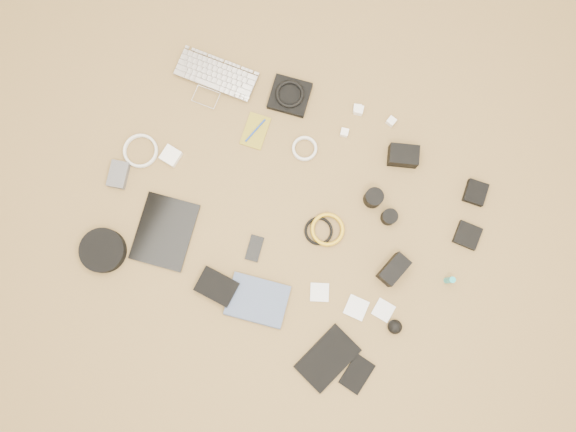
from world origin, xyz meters
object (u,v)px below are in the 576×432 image
at_px(dslr_camera, 403,156).
at_px(phone, 255,248).
at_px(laptop, 212,85).
at_px(paperback, 252,322).
at_px(tablet, 165,232).
at_px(headphone_case, 103,250).

distance_m(dslr_camera, phone, 0.69).
height_order(laptop, phone, laptop).
height_order(dslr_camera, paperback, dslr_camera).
bearing_deg(phone, tablet, -175.16).
xyz_separation_m(tablet, paperback, (0.46, -0.15, 0.01)).
bearing_deg(dslr_camera, headphone_case, -156.43).
xyz_separation_m(headphone_case, paperback, (0.64, 0.02, -0.01)).
height_order(dslr_camera, phone, dslr_camera).
xyz_separation_m(tablet, phone, (0.34, 0.10, -0.00)).
bearing_deg(headphone_case, laptop, 86.43).
distance_m(dslr_camera, headphone_case, 1.23).
bearing_deg(paperback, laptop, 24.89).
xyz_separation_m(phone, paperback, (0.12, -0.25, 0.01)).
bearing_deg(paperback, tablet, 59.43).
relative_size(tablet, phone, 2.73).
relative_size(laptop, headphone_case, 1.89).
xyz_separation_m(laptop, tablet, (0.12, -0.61, -0.01)).
distance_m(laptop, phone, 0.69).
bearing_deg(dslr_camera, paperback, -126.73).
height_order(tablet, headphone_case, headphone_case).
distance_m(laptop, tablet, 0.62).
relative_size(laptop, paperback, 1.45).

